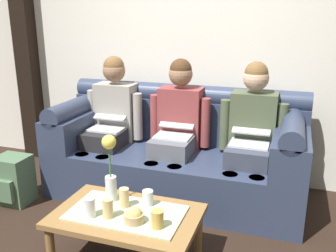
{
  "coord_description": "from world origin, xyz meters",
  "views": [
    {
      "loc": [
        0.94,
        -1.85,
        1.59
      ],
      "look_at": [
        0.01,
        0.89,
        0.72
      ],
      "focal_mm": 39.85,
      "sensor_mm": 36.0,
      "label": 1
    }
  ],
  "objects_px": {
    "flower_vase": "(110,167)",
    "cup_far_right": "(124,198)",
    "coffee_table": "(127,219)",
    "person_right": "(251,131)",
    "cup_far_left": "(148,198)",
    "snack_bowl": "(134,216)",
    "couch": "(177,154)",
    "person_left": "(111,118)",
    "cup_far_center": "(157,219)",
    "cup_near_left": "(108,208)",
    "person_middle": "(177,124)",
    "cup_near_right": "(90,207)",
    "backpack_left": "(13,180)"
  },
  "relations": [
    {
      "from": "snack_bowl",
      "to": "cup_far_left",
      "type": "bearing_deg",
      "value": 90.19
    },
    {
      "from": "couch",
      "to": "person_left",
      "type": "distance_m",
      "value": 0.71
    },
    {
      "from": "cup_far_left",
      "to": "cup_far_right",
      "type": "height_order",
      "value": "cup_far_right"
    },
    {
      "from": "snack_bowl",
      "to": "cup_near_left",
      "type": "xyz_separation_m",
      "value": [
        -0.18,
        -0.0,
        0.02
      ]
    },
    {
      "from": "snack_bowl",
      "to": "cup_near_left",
      "type": "distance_m",
      "value": 0.18
    },
    {
      "from": "person_left",
      "to": "person_middle",
      "type": "xyz_separation_m",
      "value": [
        0.65,
        0.0,
        -0.0
      ]
    },
    {
      "from": "person_right",
      "to": "cup_far_left",
      "type": "xyz_separation_m",
      "value": [
        -0.55,
        -0.95,
        -0.24
      ]
    },
    {
      "from": "couch",
      "to": "cup_far_right",
      "type": "bearing_deg",
      "value": -92.31
    },
    {
      "from": "person_right",
      "to": "backpack_left",
      "type": "distance_m",
      "value": 2.08
    },
    {
      "from": "couch",
      "to": "cup_far_left",
      "type": "distance_m",
      "value": 0.96
    },
    {
      "from": "cup_far_center",
      "to": "cup_near_right",
      "type": "bearing_deg",
      "value": -177.34
    },
    {
      "from": "cup_far_center",
      "to": "backpack_left",
      "type": "xyz_separation_m",
      "value": [
        -1.53,
        0.54,
        -0.22
      ]
    },
    {
      "from": "backpack_left",
      "to": "cup_far_right",
      "type": "bearing_deg",
      "value": -16.65
    },
    {
      "from": "flower_vase",
      "to": "cup_far_right",
      "type": "distance_m",
      "value": 0.22
    },
    {
      "from": "couch",
      "to": "person_middle",
      "type": "distance_m",
      "value": 0.29
    },
    {
      "from": "cup_near_left",
      "to": "flower_vase",
      "type": "bearing_deg",
      "value": 111.79
    },
    {
      "from": "person_right",
      "to": "cup_far_left",
      "type": "relative_size",
      "value": 11.96
    },
    {
      "from": "flower_vase",
      "to": "snack_bowl",
      "type": "distance_m",
      "value": 0.39
    },
    {
      "from": "person_middle",
      "to": "cup_far_left",
      "type": "height_order",
      "value": "person_middle"
    },
    {
      "from": "snack_bowl",
      "to": "couch",
      "type": "bearing_deg",
      "value": 94.74
    },
    {
      "from": "backpack_left",
      "to": "person_middle",
      "type": "bearing_deg",
      "value": 26.88
    },
    {
      "from": "person_left",
      "to": "cup_far_right",
      "type": "bearing_deg",
      "value": -59.29
    },
    {
      "from": "cup_near_left",
      "to": "cup_far_left",
      "type": "height_order",
      "value": "cup_near_left"
    },
    {
      "from": "coffee_table",
      "to": "cup_far_right",
      "type": "xyz_separation_m",
      "value": [
        -0.04,
        0.06,
        0.12
      ]
    },
    {
      "from": "person_left",
      "to": "cup_far_left",
      "type": "bearing_deg",
      "value": -51.93
    },
    {
      "from": "person_middle",
      "to": "cup_far_left",
      "type": "relative_size",
      "value": 11.96
    },
    {
      "from": "person_left",
      "to": "snack_bowl",
      "type": "height_order",
      "value": "person_left"
    },
    {
      "from": "coffee_table",
      "to": "cup_far_right",
      "type": "relative_size",
      "value": 7.31
    },
    {
      "from": "cup_near_left",
      "to": "cup_far_right",
      "type": "bearing_deg",
      "value": 76.89
    },
    {
      "from": "person_middle",
      "to": "flower_vase",
      "type": "distance_m",
      "value": 0.98
    },
    {
      "from": "person_right",
      "to": "cup_near_right",
      "type": "distance_m",
      "value": 1.48
    },
    {
      "from": "flower_vase",
      "to": "backpack_left",
      "type": "relative_size",
      "value": 1.1
    },
    {
      "from": "person_left",
      "to": "flower_vase",
      "type": "height_order",
      "value": "person_left"
    },
    {
      "from": "person_right",
      "to": "cup_near_left",
      "type": "bearing_deg",
      "value": -121.6
    },
    {
      "from": "cup_far_right",
      "to": "person_right",
      "type": "bearing_deg",
      "value": 55.99
    },
    {
      "from": "coffee_table",
      "to": "cup_far_center",
      "type": "xyz_separation_m",
      "value": [
        0.25,
        -0.1,
        0.11
      ]
    },
    {
      "from": "cup_far_left",
      "to": "cup_far_center",
      "type": "bearing_deg",
      "value": -56.45
    },
    {
      "from": "person_right",
      "to": "cup_far_right",
      "type": "height_order",
      "value": "person_right"
    },
    {
      "from": "coffee_table",
      "to": "cup_near_right",
      "type": "distance_m",
      "value": 0.25
    },
    {
      "from": "cup_near_right",
      "to": "cup_far_left",
      "type": "height_order",
      "value": "cup_near_right"
    },
    {
      "from": "flower_vase",
      "to": "cup_far_right",
      "type": "xyz_separation_m",
      "value": [
        0.12,
        -0.05,
        -0.18
      ]
    },
    {
      "from": "person_middle",
      "to": "flower_vase",
      "type": "bearing_deg",
      "value": -99.57
    },
    {
      "from": "cup_near_left",
      "to": "person_right",
      "type": "bearing_deg",
      "value": 58.4
    },
    {
      "from": "snack_bowl",
      "to": "backpack_left",
      "type": "bearing_deg",
      "value": 159.07
    },
    {
      "from": "cup_far_right",
      "to": "backpack_left",
      "type": "distance_m",
      "value": 1.31
    },
    {
      "from": "snack_bowl",
      "to": "cup_near_left",
      "type": "bearing_deg",
      "value": -179.15
    },
    {
      "from": "snack_bowl",
      "to": "cup_far_right",
      "type": "xyz_separation_m",
      "value": [
        -0.14,
        0.16,
        0.02
      ]
    },
    {
      "from": "flower_vase",
      "to": "snack_bowl",
      "type": "bearing_deg",
      "value": -38.76
    },
    {
      "from": "flower_vase",
      "to": "person_left",
      "type": "bearing_deg",
      "value": 116.58
    },
    {
      "from": "cup_far_left",
      "to": "cup_near_right",
      "type": "bearing_deg",
      "value": -138.25
    }
  ]
}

